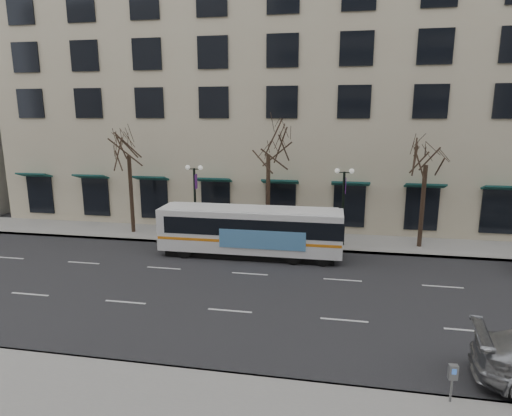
% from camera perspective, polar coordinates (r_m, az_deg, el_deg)
% --- Properties ---
extents(ground, '(160.00, 160.00, 0.00)m').
position_cam_1_polar(ground, '(21.65, -2.04, -10.92)').
color(ground, black).
rests_on(ground, ground).
extents(sidewalk_far, '(80.00, 4.00, 0.15)m').
position_cam_1_polar(sidewalk_far, '(29.66, 11.27, -4.51)').
color(sidewalk_far, gray).
rests_on(sidewalk_far, ground).
extents(building_hotel, '(40.00, 20.00, 24.00)m').
position_cam_1_polar(building_hotel, '(41.06, 1.52, 17.14)').
color(building_hotel, '#BFB092').
rests_on(building_hotel, ground).
extents(tree_far_left, '(3.60, 3.60, 8.34)m').
position_cam_1_polar(tree_far_left, '(31.69, -16.71, 8.47)').
color(tree_far_left, black).
rests_on(tree_far_left, ground).
extents(tree_far_mid, '(3.60, 3.60, 8.55)m').
position_cam_1_polar(tree_far_mid, '(28.60, 1.67, 9.04)').
color(tree_far_mid, black).
rests_on(tree_far_mid, ground).
extents(tree_far_right, '(3.60, 3.60, 8.06)m').
position_cam_1_polar(tree_far_right, '(28.87, 21.85, 7.24)').
color(tree_far_right, black).
rests_on(tree_far_right, ground).
extents(lamp_post_left, '(1.22, 0.45, 5.21)m').
position_cam_1_polar(lamp_post_left, '(29.68, -8.13, 1.32)').
color(lamp_post_left, black).
rests_on(lamp_post_left, ground).
extents(lamp_post_right, '(1.22, 0.45, 5.21)m').
position_cam_1_polar(lamp_post_right, '(28.19, 11.55, 0.62)').
color(lamp_post_right, black).
rests_on(lamp_post_right, ground).
extents(city_bus, '(11.18, 2.51, 3.03)m').
position_cam_1_polar(city_bus, '(26.12, -0.61, -2.97)').
color(city_bus, white).
rests_on(city_bus, ground).
extents(pay_station, '(0.27, 0.19, 1.21)m').
position_cam_1_polar(pay_station, '(14.73, 24.75, -19.59)').
color(pay_station, gray).
rests_on(pay_station, sidewalk_near).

